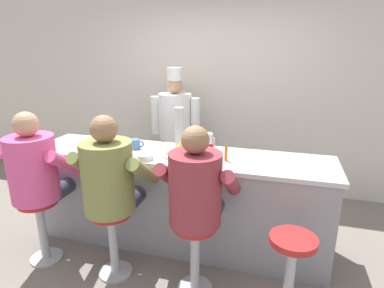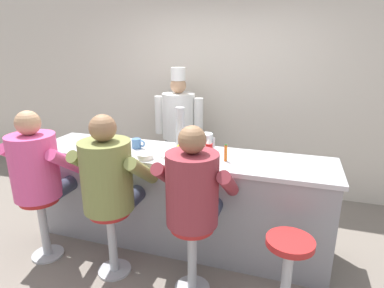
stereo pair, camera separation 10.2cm
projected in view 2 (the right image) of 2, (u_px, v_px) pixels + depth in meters
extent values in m
plane|color=slate|center=(167.00, 258.00, 3.10)|extent=(20.00, 20.00, 0.00)
cube|color=beige|center=(216.00, 93.00, 4.43)|extent=(10.00, 0.06, 2.70)
cube|color=gray|center=(178.00, 200.00, 3.28)|extent=(2.92, 0.65, 0.93)
cube|color=#BCBCC1|center=(178.00, 155.00, 3.14)|extent=(2.98, 0.68, 0.04)
cylinder|color=red|center=(209.00, 153.00, 2.85)|extent=(0.06, 0.06, 0.18)
cone|color=white|center=(209.00, 141.00, 2.82)|extent=(0.05, 0.05, 0.05)
cylinder|color=yellow|center=(181.00, 154.00, 2.87)|extent=(0.07, 0.07, 0.16)
cone|color=yellow|center=(181.00, 143.00, 2.84)|extent=(0.05, 0.05, 0.05)
cylinder|color=orange|center=(226.00, 153.00, 2.90)|extent=(0.03, 0.03, 0.15)
cylinder|color=#287F2D|center=(226.00, 145.00, 2.87)|extent=(0.02, 0.02, 0.01)
cylinder|color=silver|center=(205.00, 145.00, 3.02)|extent=(0.14, 0.14, 0.22)
cube|color=silver|center=(214.00, 145.00, 2.99)|extent=(0.02, 0.02, 0.13)
cylinder|color=white|center=(171.00, 154.00, 3.07)|extent=(0.24, 0.24, 0.02)
ellipsoid|color=#E0BC60|center=(171.00, 152.00, 3.06)|extent=(0.11, 0.09, 0.03)
cylinder|color=white|center=(145.00, 156.00, 2.97)|extent=(0.15, 0.15, 0.05)
cylinder|color=#4C7AB2|center=(136.00, 143.00, 3.28)|extent=(0.09, 0.09, 0.10)
torus|color=#4C7AB2|center=(142.00, 143.00, 3.26)|extent=(0.07, 0.02, 0.07)
cylinder|color=white|center=(47.00, 142.00, 3.35)|extent=(0.08, 0.08, 0.09)
torus|color=white|center=(52.00, 142.00, 3.33)|extent=(0.07, 0.01, 0.07)
cylinder|color=#B7BABF|center=(180.00, 129.00, 3.21)|extent=(0.09, 0.09, 0.42)
cylinder|color=silver|center=(180.00, 108.00, 3.14)|extent=(0.09, 0.09, 0.01)
cylinder|color=#B2B5BA|center=(48.00, 254.00, 3.15)|extent=(0.30, 0.30, 0.02)
cylinder|color=#B2B5BA|center=(44.00, 227.00, 3.06)|extent=(0.08, 0.08, 0.60)
cylinder|color=red|center=(40.00, 199.00, 2.98)|extent=(0.35, 0.35, 0.05)
cylinder|color=#33384C|center=(46.00, 184.00, 3.18)|extent=(0.16, 0.42, 0.16)
cylinder|color=#33384C|center=(63.00, 187.00, 3.12)|extent=(0.16, 0.42, 0.16)
cylinder|color=#E54C8C|center=(35.00, 167.00, 2.88)|extent=(0.42, 0.42, 0.59)
cylinder|color=#E54C8C|center=(21.00, 156.00, 3.06)|extent=(0.11, 0.45, 0.36)
cylinder|color=#E54C8C|center=(67.00, 162.00, 2.90)|extent=(0.11, 0.45, 0.36)
sphere|color=tan|center=(28.00, 123.00, 2.76)|extent=(0.22, 0.22, 0.22)
cylinder|color=#B2B5BA|center=(115.00, 270.00, 2.93)|extent=(0.30, 0.30, 0.02)
cylinder|color=#B2B5BA|center=(112.00, 241.00, 2.84)|extent=(0.08, 0.08, 0.60)
cylinder|color=red|center=(110.00, 211.00, 2.76)|extent=(0.35, 0.35, 0.05)
cylinder|color=#33384C|center=(112.00, 195.00, 2.97)|extent=(0.16, 0.43, 0.16)
cylinder|color=#33384C|center=(132.00, 198.00, 2.91)|extent=(0.16, 0.43, 0.16)
cylinder|color=olive|center=(107.00, 176.00, 2.66)|extent=(0.43, 0.43, 0.60)
cylinder|color=olive|center=(88.00, 164.00, 2.84)|extent=(0.11, 0.46, 0.37)
cylinder|color=olive|center=(142.00, 171.00, 2.68)|extent=(0.11, 0.46, 0.37)
sphere|color=#8C6647|center=(103.00, 128.00, 2.54)|extent=(0.22, 0.22, 0.22)
cylinder|color=#B2B5BA|center=(192.00, 288.00, 2.71)|extent=(0.30, 0.30, 0.02)
cylinder|color=#B2B5BA|center=(192.00, 257.00, 2.62)|extent=(0.08, 0.08, 0.60)
cylinder|color=red|center=(192.00, 225.00, 2.54)|extent=(0.35, 0.35, 0.05)
cylinder|color=#33384C|center=(188.00, 207.00, 2.74)|extent=(0.15, 0.41, 0.15)
cylinder|color=#33384C|center=(211.00, 211.00, 2.68)|extent=(0.15, 0.41, 0.15)
cylinder|color=maroon|center=(192.00, 189.00, 2.44)|extent=(0.41, 0.41, 0.58)
cylinder|color=maroon|center=(167.00, 176.00, 2.62)|extent=(0.11, 0.44, 0.35)
cylinder|color=maroon|center=(228.00, 184.00, 2.47)|extent=(0.11, 0.44, 0.35)
sphere|color=#8C6647|center=(192.00, 140.00, 2.33)|extent=(0.21, 0.21, 0.21)
cylinder|color=#B2B5BA|center=(287.00, 276.00, 2.40)|extent=(0.08, 0.08, 0.60)
cylinder|color=red|center=(290.00, 242.00, 2.32)|extent=(0.35, 0.35, 0.05)
cube|color=#232328|center=(179.00, 165.00, 4.42)|extent=(0.33, 0.18, 0.79)
cube|color=white|center=(178.00, 155.00, 4.33)|extent=(0.30, 0.02, 0.47)
cylinder|color=white|center=(179.00, 116.00, 4.22)|extent=(0.43, 0.43, 0.59)
sphere|color=tan|center=(178.00, 85.00, 4.10)|extent=(0.20, 0.20, 0.20)
cylinder|color=white|center=(178.00, 74.00, 4.06)|extent=(0.18, 0.18, 0.16)
cylinder|color=white|center=(159.00, 115.00, 4.30)|extent=(0.12, 0.12, 0.50)
cylinder|color=white|center=(199.00, 118.00, 4.14)|extent=(0.12, 0.12, 0.50)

